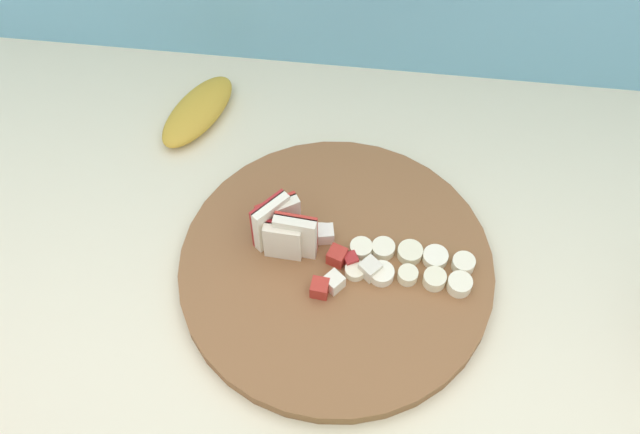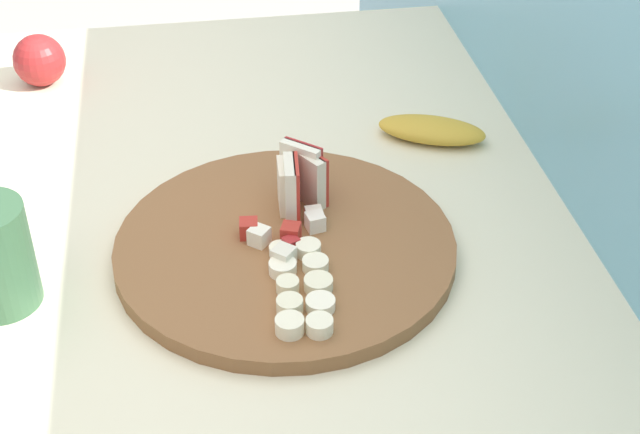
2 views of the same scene
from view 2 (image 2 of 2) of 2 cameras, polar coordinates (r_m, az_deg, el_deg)
name	(u,v)px [view 2 (image 2 of 2)]	position (r m, az deg, el deg)	size (l,w,h in m)	color
tile_backsplash	(567,357)	(1.18, 14.76, -8.20)	(2.40, 0.04, 1.48)	#6BADC6
cutting_board	(285,247)	(0.96, -2.12, -1.85)	(0.35, 0.35, 0.02)	brown
apple_wedge_fan	(298,181)	(0.99, -1.35, 2.22)	(0.07, 0.05, 0.07)	maroon
apple_dice_pile	(285,233)	(0.95, -2.16, -1.00)	(0.09, 0.09, 0.02)	#EFE5CC
banana_slice_rows	(302,288)	(0.89, -1.11, -4.34)	(0.14, 0.06, 0.02)	#F4EAC6
banana_peel	(432,130)	(1.16, 6.79, 5.26)	(0.13, 0.06, 0.03)	gold
whole_apple	(39,60)	(1.32, -16.65, 9.09)	(0.07, 0.07, 0.07)	#A32323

